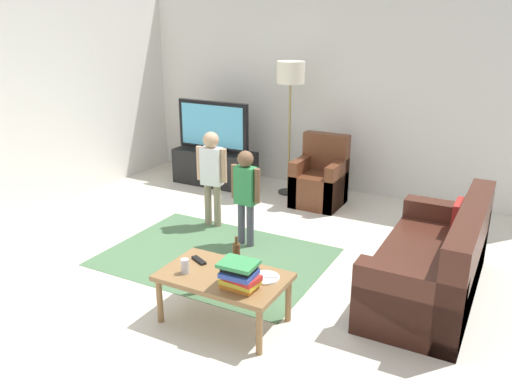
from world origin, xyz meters
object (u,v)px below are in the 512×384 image
object	(u,v)px
bottle	(237,256)
floor_lamp	(291,80)
couch	(438,266)
tv_remote	(199,260)
child_near_tv	(212,170)
coffee_table	(224,280)
child_center	(246,190)
plate	(266,278)
soda_can	(185,266)
armchair	(320,182)
book_stack	(240,275)
tv_stand	(215,168)
tv	(213,127)

from	to	relation	value
bottle	floor_lamp	bearing A→B (deg)	107.28
couch	tv_remote	distance (m)	2.06
child_near_tv	coffee_table	world-z (taller)	child_near_tv
child_center	plate	xyz separation A→B (m)	(0.89, -1.26, -0.20)
child_near_tv	soda_can	world-z (taller)	child_near_tv
soda_can	tv_remote	bearing A→B (deg)	95.19
couch	armchair	world-z (taller)	armchair
couch	book_stack	world-z (taller)	couch
child_near_tv	bottle	bearing A→B (deg)	-51.57
couch	bottle	world-z (taller)	couch
plate	armchair	bearing A→B (deg)	103.19
bottle	tv_remote	xyz separation A→B (m)	(-0.35, -0.02, -0.11)
couch	plate	xyz separation A→B (m)	(-1.11, -1.11, 0.14)
armchair	child_center	size ratio (longest dim) A/B	0.86
armchair	plate	size ratio (longest dim) A/B	4.09
tv_stand	soda_can	distance (m)	3.55
child_center	coffee_table	xyz separation A→B (m)	(0.57, -1.36, -0.26)
tv_stand	soda_can	xyz separation A→B (m)	(1.71, -3.11, 0.24)
book_stack	couch	bearing A→B (deg)	47.79
tv	armchair	size ratio (longest dim) A/B	1.22
coffee_table	plate	distance (m)	0.34
child_near_tv	plate	size ratio (longest dim) A/B	5.08
bottle	book_stack	bearing A→B (deg)	-54.98
couch	coffee_table	xyz separation A→B (m)	(-1.43, -1.21, 0.08)
bottle	plate	size ratio (longest dim) A/B	1.31
floor_lamp	child_near_tv	world-z (taller)	floor_lamp
coffee_table	book_stack	bearing A→B (deg)	-28.79
coffee_table	plate	world-z (taller)	plate
tv_remote	bottle	bearing A→B (deg)	29.44
child_center	tv_remote	distance (m)	1.31
child_center	soda_can	xyz separation A→B (m)	(0.29, -1.48, -0.15)
tv	tv_remote	xyz separation A→B (m)	(1.69, -2.87, -0.42)
tv_remote	soda_can	size ratio (longest dim) A/B	1.42
tv_stand	floor_lamp	size ratio (longest dim) A/B	0.67
couch	floor_lamp	world-z (taller)	floor_lamp
child_center	plate	size ratio (longest dim) A/B	4.74
child_center	tv_remote	size ratio (longest dim) A/B	6.13
book_stack	tv_remote	bearing A→B (deg)	157.01
armchair	floor_lamp	xyz separation A→B (m)	(-0.54, 0.19, 1.25)
tv	book_stack	bearing A→B (deg)	-54.45
floor_lamp	book_stack	xyz separation A→B (m)	(1.11, -3.26, -1.01)
tv_stand	child_near_tv	bearing A→B (deg)	-58.44
book_stack	tv	bearing A→B (deg)	125.55
couch	book_stack	distance (m)	1.81
couch	book_stack	xyz separation A→B (m)	(-1.21, -1.33, 0.24)
tv_stand	tv	bearing A→B (deg)	-90.00
plate	tv_stand	bearing A→B (deg)	128.64
bottle	soda_can	world-z (taller)	bottle
tv	floor_lamp	world-z (taller)	floor_lamp
armchair	couch	bearing A→B (deg)	-44.39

